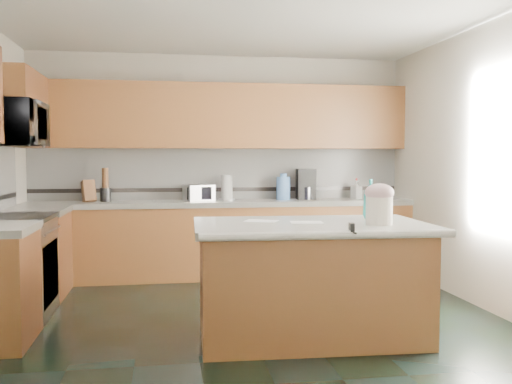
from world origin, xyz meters
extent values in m
plane|color=black|center=(0.00, 0.00, 0.00)|extent=(4.60, 4.60, 0.00)
plane|color=white|center=(0.00, 0.00, 2.70)|extent=(4.60, 4.60, 0.00)
cube|color=beige|center=(0.00, 2.32, 1.35)|extent=(4.60, 0.04, 2.70)
cube|color=beige|center=(0.00, -2.32, 1.35)|extent=(4.60, 0.04, 2.70)
cube|color=beige|center=(2.32, 0.00, 1.35)|extent=(0.04, 4.60, 2.70)
cube|color=#4F2917|center=(0.00, 2.00, 0.43)|extent=(4.60, 0.60, 0.86)
cube|color=white|center=(0.00, 2.00, 0.89)|extent=(4.60, 0.64, 0.06)
cube|color=#4F2917|center=(0.00, 2.13, 1.94)|extent=(4.60, 0.33, 0.78)
cube|color=silver|center=(0.00, 2.29, 1.24)|extent=(4.60, 0.02, 0.63)
cube|color=black|center=(0.00, 2.28, 1.04)|extent=(4.60, 0.01, 0.05)
cube|color=#4F2917|center=(-2.00, 1.29, 0.43)|extent=(0.60, 0.82, 0.86)
cube|color=white|center=(-2.00, 1.29, 0.89)|extent=(0.64, 0.82, 0.06)
cube|color=#4F2917|center=(-2.13, 1.42, 1.94)|extent=(0.33, 1.09, 0.78)
cube|color=#B7B7BC|center=(-2.00, 0.50, 0.44)|extent=(0.60, 0.76, 0.88)
cube|color=black|center=(-1.71, 0.50, 0.40)|extent=(0.02, 0.68, 0.55)
cube|color=black|center=(-2.00, 0.50, 0.90)|extent=(0.62, 0.78, 0.04)
cylinder|color=#B7B7BC|center=(-1.68, 0.50, 0.78)|extent=(0.02, 0.66, 0.02)
imported|color=#B7B7BC|center=(-2.00, 0.50, 1.73)|extent=(0.50, 0.73, 0.41)
cube|color=#4F2917|center=(0.46, -0.43, 0.43)|extent=(1.77, 1.06, 0.86)
cube|color=white|center=(0.46, -0.43, 0.89)|extent=(1.88, 1.16, 0.06)
cylinder|color=white|center=(0.46, -0.98, 0.89)|extent=(1.83, 0.14, 0.06)
cylinder|color=silver|center=(0.95, -0.66, 1.03)|extent=(0.25, 0.25, 0.21)
ellipsoid|color=#C89EA5|center=(0.95, -0.66, 1.17)|extent=(0.22, 0.22, 0.14)
cylinder|color=tan|center=(0.95, -0.66, 1.22)|extent=(0.07, 0.03, 0.03)
sphere|color=tan|center=(0.91, -0.66, 1.22)|extent=(0.04, 0.04, 0.04)
sphere|color=tan|center=(0.98, -0.66, 1.22)|extent=(0.04, 0.04, 0.04)
imported|color=teal|center=(1.04, -0.22, 1.09)|extent=(0.17, 0.17, 0.33)
cube|color=white|center=(0.43, -0.43, 0.92)|extent=(0.28, 0.22, 0.00)
cube|color=white|center=(0.09, -0.28, 0.92)|extent=(0.32, 0.29, 0.00)
cube|color=black|center=(0.63, -0.96, 0.93)|extent=(0.04, 0.10, 0.09)
cylinder|color=black|center=(0.63, -1.02, 0.91)|extent=(0.02, 0.07, 0.02)
cube|color=#472814|center=(-1.56, 2.05, 1.05)|extent=(0.20, 0.22, 0.27)
cylinder|color=black|center=(-1.37, 2.08, 1.00)|extent=(0.13, 0.13, 0.16)
cylinder|color=#472814|center=(-1.37, 2.08, 1.20)|extent=(0.08, 0.08, 0.24)
cube|color=#B7B7BC|center=(-0.28, 2.05, 1.02)|extent=(0.39, 0.33, 0.19)
cube|color=black|center=(-0.28, 1.94, 1.02)|extent=(0.29, 0.01, 0.15)
cylinder|color=white|center=(0.07, 2.10, 1.07)|extent=(0.14, 0.14, 0.31)
cylinder|color=#B7B7BC|center=(0.07, 2.10, 0.93)|extent=(0.20, 0.20, 0.01)
cylinder|color=#5889D5|center=(0.76, 2.06, 1.06)|extent=(0.17, 0.17, 0.28)
cylinder|color=#5889D5|center=(0.76, 2.06, 1.22)|extent=(0.08, 0.08, 0.04)
cube|color=black|center=(1.05, 2.08, 1.11)|extent=(0.24, 0.26, 0.38)
cylinder|color=black|center=(1.05, 2.02, 1.00)|extent=(0.16, 0.16, 0.16)
imported|color=white|center=(1.70, 2.05, 1.04)|extent=(0.14, 0.14, 0.23)
cylinder|color=red|center=(1.70, 2.05, 1.17)|extent=(0.02, 0.02, 0.03)
cube|color=white|center=(2.29, -0.20, 1.50)|extent=(0.02, 1.40, 1.10)
camera|label=1|loc=(-0.68, -4.81, 1.43)|focal=40.00mm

